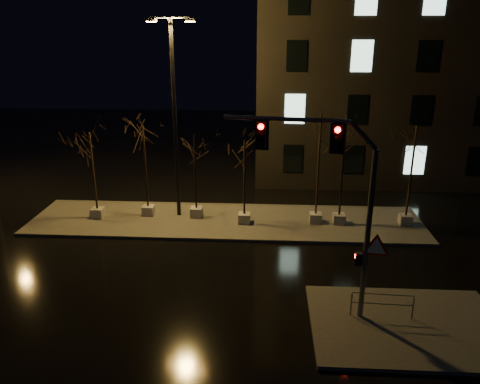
{
  "coord_description": "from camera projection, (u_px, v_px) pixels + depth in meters",
  "views": [
    {
      "loc": [
        2.25,
        -18.4,
        10.32
      ],
      "look_at": [
        0.97,
        3.22,
        2.8
      ],
      "focal_mm": 35.0,
      "sensor_mm": 36.0,
      "label": 1
    }
  ],
  "objects": [
    {
      "name": "tree_4",
      "position": [
        320.0,
        139.0,
        24.55
      ],
      "size": [
        1.8,
        1.8,
        6.27
      ],
      "color": "#A6A29B",
      "rests_on": "median"
    },
    {
      "name": "streetlight_main",
      "position": [
        174.0,
        107.0,
        25.17
      ],
      "size": [
        2.69,
        0.9,
        10.83
      ],
      "rotation": [
        0.0,
        0.0,
        -0.23
      ],
      "color": "black",
      "rests_on": "median"
    },
    {
      "name": "tree_1",
      "position": [
        144.0,
        146.0,
        25.85
      ],
      "size": [
        1.8,
        1.8,
        5.4
      ],
      "color": "#A6A29B",
      "rests_on": "median"
    },
    {
      "name": "tree_6",
      "position": [
        414.0,
        149.0,
        24.47
      ],
      "size": [
        1.8,
        1.8,
        5.65
      ],
      "color": "#A6A29B",
      "rests_on": "median"
    },
    {
      "name": "building",
      "position": [
        427.0,
        70.0,
        34.6
      ],
      "size": [
        25.0,
        12.0,
        15.0
      ],
      "primitive_type": "cube",
      "color": "black",
      "rests_on": "ground"
    },
    {
      "name": "ground",
      "position": [
        214.0,
        274.0,
        20.86
      ],
      "size": [
        90.0,
        90.0,
        0.0
      ],
      "primitive_type": "plane",
      "color": "black",
      "rests_on": "ground"
    },
    {
      "name": "tree_2",
      "position": [
        195.0,
        154.0,
        25.72
      ],
      "size": [
        1.8,
        1.8,
        4.92
      ],
      "color": "#A6A29B",
      "rests_on": "median"
    },
    {
      "name": "guard_rail_a",
      "position": [
        382.0,
        302.0,
        17.31
      ],
      "size": [
        2.29,
        0.17,
        0.99
      ],
      "rotation": [
        0.0,
        0.0,
        -0.05
      ],
      "color": "#505257",
      "rests_on": "sidewalk_corner"
    },
    {
      "name": "tree_5",
      "position": [
        345.0,
        141.0,
        24.46
      ],
      "size": [
        1.8,
        1.8,
        6.18
      ],
      "color": "#A6A29B",
      "rests_on": "median"
    },
    {
      "name": "tree_3",
      "position": [
        245.0,
        159.0,
        24.88
      ],
      "size": [
        1.8,
        1.8,
        4.84
      ],
      "color": "#A6A29B",
      "rests_on": "median"
    },
    {
      "name": "sidewalk_corner",
      "position": [
        407.0,
        326.0,
        17.12
      ],
      "size": [
        7.0,
        5.0,
        0.15
      ],
      "primitive_type": "cube",
      "color": "#46433E",
      "rests_on": "ground"
    },
    {
      "name": "tree_0",
      "position": [
        91.0,
        152.0,
        25.59
      ],
      "size": [
        1.8,
        1.8,
        5.07
      ],
      "color": "#A6A29B",
      "rests_on": "median"
    },
    {
      "name": "traffic_signal_mast",
      "position": [
        336.0,
        192.0,
        16.22
      ],
      "size": [
        6.0,
        1.05,
        7.4
      ],
      "rotation": [
        0.0,
        0.0,
        -0.15
      ],
      "color": "#505257",
      "rests_on": "sidewalk_corner"
    },
    {
      "name": "median",
      "position": [
        226.0,
        221.0,
        26.5
      ],
      "size": [
        22.0,
        5.0,
        0.15
      ],
      "primitive_type": "cube",
      "color": "#46433E",
      "rests_on": "ground"
    }
  ]
}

